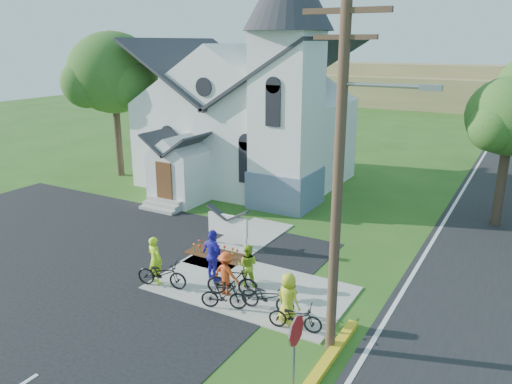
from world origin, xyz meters
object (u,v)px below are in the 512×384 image
Objects in this scene: bike_0 at (162,274)px; cyclist_3 at (226,273)px; bike_3 at (224,296)px; cyclist_4 at (288,299)px; bike_1 at (232,281)px; cyclist_1 at (247,265)px; cyclist_2 at (213,256)px; utility_pole at (341,167)px; church_sign at (228,226)px; bike_2 at (267,297)px; bike_4 at (295,317)px; stop_sign at (295,343)px; cyclist_0 at (155,260)px.

cyclist_3 reaches higher than bike_0.
bike_3 is 2.26m from cyclist_4.
bike_0 is 1.07× the size of bike_1.
cyclist_1 is at bearing -16.42° from bike_3.
cyclist_2 is at bearing 43.09° from bike_1.
cyclist_1 is 1.00× the size of cyclist_3.
utility_pole reaches higher than bike_1.
bike_2 is (3.98, -3.83, -0.47)m from church_sign.
cyclist_3 is 3.19m from bike_4.
church_sign is 3.62m from cyclist_1.
cyclist_2 is 2.93m from bike_2.
stop_sign reaches higher than bike_1.
cyclist_4 is (-1.76, 3.25, -0.89)m from stop_sign.
utility_pole is 8.25m from bike_0.
bike_3 is at bearing 153.62° from cyclist_2.
cyclist_2 is at bearing -5.25° from cyclist_1.
utility_pole reaches higher than stop_sign.
cyclist_0 is 0.90× the size of cyclist_2.
bike_4 is at bearing 167.16° from utility_pole.
cyclist_0 reaches higher than bike_3.
bike_1 is at bearing -160.12° from cyclist_0.
cyclist_0 is at bearing 90.53° from bike_2.
stop_sign is 6.40m from cyclist_1.
bike_2 is at bearing -178.74° from cyclist_2.
cyclist_4 reaches higher than cyclist_1.
cyclist_0 is at bearing 53.88° from cyclist_2.
bike_2 is at bearing 126.66° from stop_sign.
bike_1 is at bearing -6.57° from bike_3.
church_sign is 1.40× the size of cyclist_3.
cyclist_1 is at bearing 130.78° from stop_sign.
church_sign is 1.15× the size of bike_0.
cyclist_2 is (1.73, 1.17, 0.10)m from cyclist_0.
stop_sign is 3.80m from cyclist_4.
church_sign is 1.23× the size of bike_1.
utility_pole is 5.23× the size of bike_0.
bike_2 is at bearing -88.14° from bike_3.
stop_sign is at bearing -48.12° from church_sign.
utility_pole is 8.38m from cyclist_0.
bike_1 reaches higher than bike_3.
cyclist_1 is 2.83m from cyclist_4.
cyclist_1 is 0.82× the size of bike_2.
cyclist_0 reaches higher than bike_2.
utility_pole is 5.21× the size of bike_2.
church_sign is 4.11m from cyclist_0.
utility_pole is at bearing -115.96° from bike_3.
church_sign is 5.54m from bike_2.
bike_1 is 1.06× the size of cyclist_4.
bike_2 is at bearing 121.79° from cyclist_1.
utility_pole is 5.10m from bike_4.
bike_2 is 1.24× the size of bike_3.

